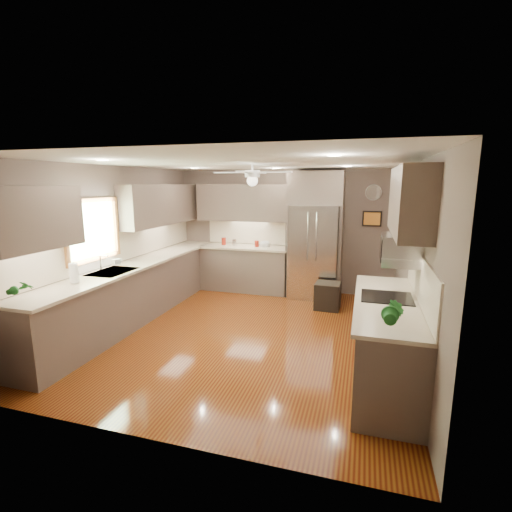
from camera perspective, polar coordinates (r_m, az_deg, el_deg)
The scene contains 27 objects.
floor at distance 5.72m, azimuth -1.42°, elevation -11.74°, with size 5.00×5.00×0.00m, color #4A1709.
ceiling at distance 5.28m, azimuth -1.55°, elevation 14.13°, with size 5.00×5.00×0.00m, color white.
wall_back at distance 7.75m, azimuth 4.22°, elevation 3.90°, with size 4.50×4.50×0.00m, color #66564D.
wall_front at distance 3.15m, azimuth -15.71°, elevation -7.34°, with size 4.50×4.50×0.00m, color #66564D.
wall_left at distance 6.41m, azimuth -21.00°, elevation 1.66°, with size 5.00×5.00×0.00m, color #66564D.
wall_right at distance 5.15m, azimuth 23.10°, elevation -0.68°, with size 5.00×5.00×0.00m, color #66564D.
canister_a at distance 7.85m, azimuth -4.99°, elevation 2.28°, with size 0.09×0.09×0.15m, color maroon.
canister_b at distance 7.75m, azimuth -3.34°, elevation 2.12°, with size 0.09×0.09×0.14m, color silver.
canister_d at distance 7.61m, azimuth 0.11°, elevation 1.88°, with size 0.09×0.09×0.13m, color maroon.
soap_bottle at distance 6.18m, azimuth -20.58°, elevation -0.76°, with size 0.08×0.08×0.17m, color white.
potted_plant_left at distance 4.82m, azimuth -32.62°, elevation -4.18°, with size 0.17×0.11×0.32m, color #19591E.
potted_plant_right at distance 3.46m, azimuth 20.34°, elevation -8.27°, with size 0.19×0.16×0.35m, color #19591E.
bowl at distance 7.57m, azimuth 1.34°, elevation 1.57°, with size 0.21×0.21×0.05m, color #BEAD8F.
left_run at distance 6.52m, azimuth -17.65°, elevation -4.88°, with size 0.65×4.70×1.45m.
back_run at distance 7.79m, azimuth -1.55°, elevation -1.77°, with size 1.85×0.65×1.45m.
uppers at distance 6.20m, azimuth -6.06°, elevation 7.82°, with size 4.50×4.70×0.95m.
window at distance 5.97m, azimuth -23.86°, elevation 3.70°, with size 0.05×1.12×0.92m.
sink at distance 5.90m, azimuth -21.22°, elevation -2.54°, with size 0.50×0.70×0.32m.
refrigerator at distance 7.31m, azimuth 9.01°, elevation 2.86°, with size 1.06×0.75×2.45m.
right_run at distance 4.57m, azimuth 19.40°, elevation -11.90°, with size 0.70×2.20×1.45m.
microwave at distance 4.55m, azimuth 21.27°, elevation 0.94°, with size 0.43×0.55×0.34m.
ceiling_fan at distance 5.56m, azimuth -0.57°, elevation 12.25°, with size 1.18×1.18×0.32m.
recessed_lights at distance 5.67m, azimuth -0.66°, elevation 13.86°, with size 2.84×3.14×0.01m.
wall_clock at distance 7.50m, azimuth 17.63°, elevation 9.30°, with size 0.30×0.03×0.30m.
framed_print at distance 7.53m, azimuth 17.41°, elevation 5.50°, with size 0.36×0.03×0.30m.
stool at distance 6.82m, azimuth 10.97°, elevation -6.01°, with size 0.45×0.45×0.50m.
paper_towel at distance 5.36m, azimuth -26.22°, elevation -2.37°, with size 0.11×0.11×0.28m.
Camera 1 is at (1.62, -5.02, 2.23)m, focal length 26.00 mm.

